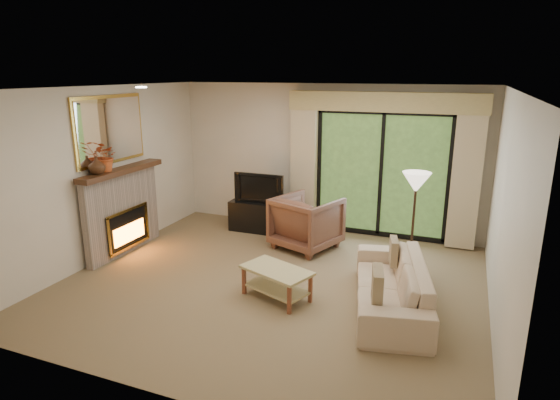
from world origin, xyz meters
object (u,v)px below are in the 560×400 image
at_px(media_console, 261,216).
at_px(armchair, 307,222).
at_px(coffee_table, 277,283).
at_px(sofa, 391,284).

distance_m(media_console, armchair, 1.17).
relative_size(media_console, coffee_table, 1.22).
xyz_separation_m(armchair, coffee_table, (0.22, -1.83, -0.23)).
height_order(media_console, sofa, sofa).
bearing_deg(armchair, coffee_table, 116.64).
xyz_separation_m(sofa, coffee_table, (-1.38, -0.29, -0.10)).
bearing_deg(sofa, armchair, -146.36).
bearing_deg(sofa, media_console, -140.31).
xyz_separation_m(media_console, coffee_table, (1.25, -2.34, -0.07)).
relative_size(armchair, sofa, 0.46).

